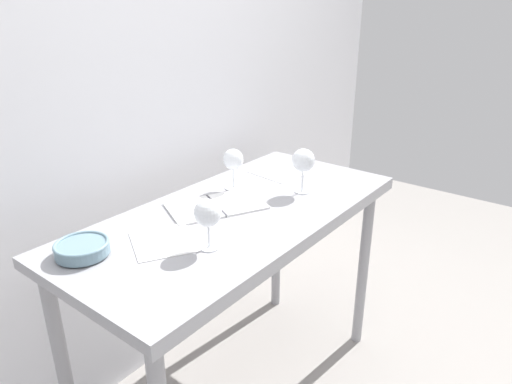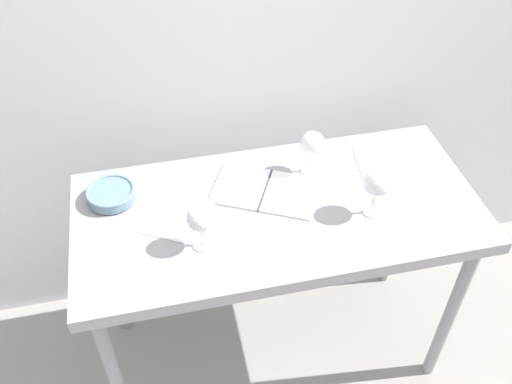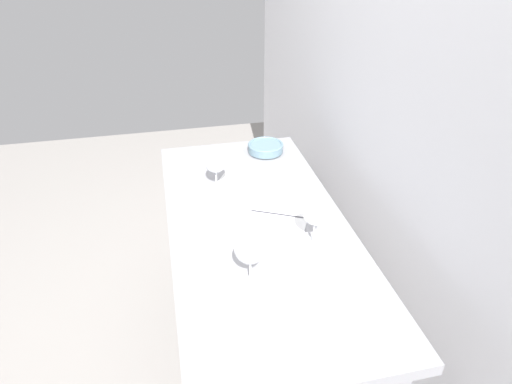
% 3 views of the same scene
% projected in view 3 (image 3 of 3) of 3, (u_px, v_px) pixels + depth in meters
% --- Properties ---
extents(ground_plane, '(6.00, 6.00, 0.00)m').
position_uv_depth(ground_plane, '(259.00, 376.00, 2.12)').
color(ground_plane, gray).
extents(back_wall, '(3.80, 0.04, 2.60)m').
position_uv_depth(back_wall, '(399.00, 110.00, 1.52)').
color(back_wall, silver).
rests_on(back_wall, ground_plane).
extents(steel_counter, '(1.40, 0.65, 0.90)m').
position_uv_depth(steel_counter, '(258.00, 245.00, 1.70)').
color(steel_counter, '#949499').
rests_on(steel_counter, ground_plane).
extents(wine_glass_near_left, '(0.09, 0.09, 0.17)m').
position_uv_depth(wine_glass_near_left, '(215.00, 163.00, 1.79)').
color(wine_glass_near_left, white).
rests_on(wine_glass_near_left, steel_counter).
extents(wine_glass_near_right, '(0.10, 0.10, 0.19)m').
position_uv_depth(wine_glass_near_right, '(250.00, 249.00, 1.30)').
color(wine_glass_near_right, white).
rests_on(wine_glass_near_right, steel_counter).
extents(wine_glass_far_right, '(0.09, 0.09, 0.17)m').
position_uv_depth(wine_glass_far_right, '(315.00, 214.00, 1.47)').
color(wine_glass_far_right, white).
rests_on(wine_glass_far_right, steel_counter).
extents(open_notebook, '(0.42, 0.35, 0.01)m').
position_uv_depth(open_notebook, '(279.00, 215.00, 1.68)').
color(open_notebook, white).
rests_on(open_notebook, steel_counter).
extents(tasting_sheet_upper, '(0.21, 0.24, 0.00)m').
position_uv_depth(tasting_sheet_upper, '(331.00, 302.00, 1.30)').
color(tasting_sheet_upper, white).
rests_on(tasting_sheet_upper, steel_counter).
extents(tasting_sheet_lower, '(0.28, 0.29, 0.00)m').
position_uv_depth(tasting_sheet_lower, '(248.00, 177.00, 1.93)').
color(tasting_sheet_lower, white).
rests_on(tasting_sheet_lower, steel_counter).
extents(tasting_bowl, '(0.17, 0.17, 0.05)m').
position_uv_depth(tasting_bowl, '(266.00, 148.00, 2.12)').
color(tasting_bowl, '#4C4C4C').
rests_on(tasting_bowl, steel_counter).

